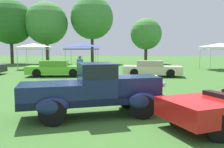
# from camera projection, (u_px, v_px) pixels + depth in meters

# --- Properties ---
(ground_plane) EXTENTS (120.00, 120.00, 0.00)m
(ground_plane) POSITION_uv_depth(u_px,v_px,m) (107.00, 113.00, 8.07)
(ground_plane) COLOR #386628
(feature_pickup_truck) EXTENTS (4.73, 2.73, 1.70)m
(feature_pickup_truck) POSITION_uv_depth(u_px,v_px,m) (94.00, 89.00, 7.65)
(feature_pickup_truck) COLOR black
(feature_pickup_truck) RESTS_ON ground_plane
(show_car_lime) EXTENTS (4.63, 1.99, 1.22)m
(show_car_lime) POSITION_uv_depth(u_px,v_px,m) (56.00, 69.00, 18.62)
(show_car_lime) COLOR #60C62D
(show_car_lime) RESTS_ON ground_plane
(show_car_cream) EXTENTS (4.67, 2.29, 1.22)m
(show_car_cream) POSITION_uv_depth(u_px,v_px,m) (152.00, 69.00, 18.61)
(show_car_cream) COLOR beige
(show_car_cream) RESTS_ON ground_plane
(spectator_near_truck) EXTENTS (0.45, 0.46, 1.69)m
(spectator_near_truck) POSITION_uv_depth(u_px,v_px,m) (80.00, 67.00, 16.02)
(spectator_near_truck) COLOR #383838
(spectator_near_truck) RESTS_ON ground_plane
(canopy_tent_left_field) EXTENTS (2.87, 2.87, 2.71)m
(canopy_tent_left_field) POSITION_uv_depth(u_px,v_px,m) (34.00, 46.00, 25.35)
(canopy_tent_left_field) COLOR #B7B7BC
(canopy_tent_left_field) RESTS_ON ground_plane
(canopy_tent_center_field) EXTENTS (3.32, 3.32, 2.71)m
(canopy_tent_center_field) POSITION_uv_depth(u_px,v_px,m) (82.00, 46.00, 25.01)
(canopy_tent_center_field) COLOR #B7B7BC
(canopy_tent_center_field) RESTS_ON ground_plane
(canopy_tent_right_field) EXTENTS (3.34, 3.34, 2.71)m
(canopy_tent_right_field) POSITION_uv_depth(u_px,v_px,m) (220.00, 46.00, 24.52)
(canopy_tent_right_field) COLOR #B7B7BC
(canopy_tent_right_field) RESTS_ON ground_plane
(treeline_far_left) EXTENTS (6.29, 6.29, 9.02)m
(treeline_far_left) POSITION_uv_depth(u_px,v_px,m) (11.00, 22.00, 33.73)
(treeline_far_left) COLOR #47331E
(treeline_far_left) RESTS_ON ground_plane
(treeline_mid_left) EXTENTS (6.05, 6.05, 8.75)m
(treeline_mid_left) POSITION_uv_depth(u_px,v_px,m) (46.00, 23.00, 33.98)
(treeline_mid_left) COLOR brown
(treeline_mid_left) RESTS_ON ground_plane
(treeline_center) EXTENTS (6.27, 6.27, 9.76)m
(treeline_center) POSITION_uv_depth(u_px,v_px,m) (92.00, 18.00, 35.11)
(treeline_center) COLOR #47331E
(treeline_center) RESTS_ON ground_plane
(treeline_mid_right) EXTENTS (4.50, 4.50, 6.49)m
(treeline_mid_right) POSITION_uv_depth(u_px,v_px,m) (146.00, 34.00, 34.49)
(treeline_mid_right) COLOR #47331E
(treeline_mid_right) RESTS_ON ground_plane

